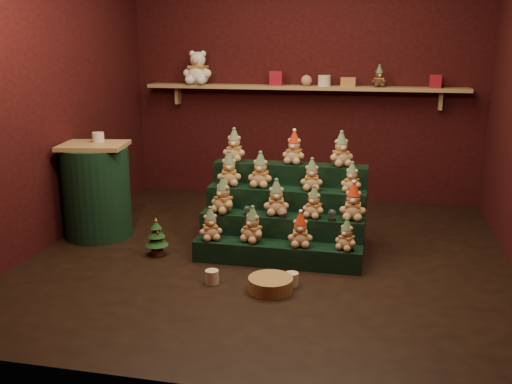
% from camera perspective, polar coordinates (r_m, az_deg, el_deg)
% --- Properties ---
extents(ground, '(4.00, 4.00, 0.00)m').
position_cam_1_polar(ground, '(4.97, 1.40, -6.33)').
color(ground, black).
rests_on(ground, ground).
extents(back_wall, '(4.00, 0.10, 2.80)m').
position_cam_1_polar(back_wall, '(6.68, 4.88, 11.33)').
color(back_wall, black).
rests_on(back_wall, ground).
extents(front_wall, '(4.00, 0.10, 2.80)m').
position_cam_1_polar(front_wall, '(2.69, -6.80, 6.43)').
color(front_wall, black).
rests_on(front_wall, ground).
extents(left_wall, '(0.10, 4.00, 2.80)m').
position_cam_1_polar(left_wall, '(5.43, -20.59, 9.72)').
color(left_wall, black).
rests_on(left_wall, ground).
extents(back_shelf, '(3.60, 0.26, 0.24)m').
position_cam_1_polar(back_shelf, '(6.51, 4.66, 10.32)').
color(back_shelf, tan).
rests_on(back_shelf, ground).
extents(riser_tier_front, '(1.40, 0.22, 0.18)m').
position_cam_1_polar(riser_tier_front, '(4.75, 2.09, -6.21)').
color(riser_tier_front, black).
rests_on(riser_tier_front, ground).
extents(riser_tier_midfront, '(1.40, 0.22, 0.36)m').
position_cam_1_polar(riser_tier_midfront, '(4.92, 2.56, -4.34)').
color(riser_tier_midfront, black).
rests_on(riser_tier_midfront, ground).
extents(riser_tier_midback, '(1.40, 0.22, 0.54)m').
position_cam_1_polar(riser_tier_midback, '(5.10, 2.99, -2.59)').
color(riser_tier_midback, black).
rests_on(riser_tier_midback, ground).
extents(riser_tier_back, '(1.40, 0.22, 0.72)m').
position_cam_1_polar(riser_tier_back, '(5.28, 3.39, -0.97)').
color(riser_tier_back, black).
rests_on(riser_tier_back, ground).
extents(teddy_0, '(0.25, 0.25, 0.27)m').
position_cam_1_polar(teddy_0, '(4.79, -4.59, -3.19)').
color(teddy_0, tan).
rests_on(teddy_0, riser_tier_front).
extents(teddy_1, '(0.27, 0.26, 0.29)m').
position_cam_1_polar(teddy_1, '(4.72, -0.34, -3.27)').
color(teddy_1, tan).
rests_on(teddy_1, riser_tier_front).
extents(teddy_2, '(0.23, 0.21, 0.28)m').
position_cam_1_polar(teddy_2, '(4.63, 4.45, -3.76)').
color(teddy_2, tan).
rests_on(teddy_2, riser_tier_front).
extents(teddy_3, '(0.23, 0.22, 0.25)m').
position_cam_1_polar(teddy_3, '(4.60, 9.06, -4.22)').
color(teddy_3, tan).
rests_on(teddy_3, riser_tier_front).
extents(teddy_4, '(0.28, 0.27, 0.31)m').
position_cam_1_polar(teddy_4, '(4.92, -3.31, -0.30)').
color(teddy_4, tan).
rests_on(teddy_4, riser_tier_midfront).
extents(teddy_5, '(0.25, 0.23, 0.30)m').
position_cam_1_polar(teddy_5, '(4.85, 2.04, -0.55)').
color(teddy_5, tan).
rests_on(teddy_5, riser_tier_midfront).
extents(teddy_6, '(0.23, 0.22, 0.26)m').
position_cam_1_polar(teddy_6, '(4.79, 5.82, -1.02)').
color(teddy_6, tan).
rests_on(teddy_6, riser_tier_midfront).
extents(teddy_7, '(0.22, 0.20, 0.31)m').
position_cam_1_polar(teddy_7, '(4.77, 9.70, -0.95)').
color(teddy_7, tan).
rests_on(teddy_7, riser_tier_midfront).
extents(teddy_8, '(0.26, 0.24, 0.30)m').
position_cam_1_polar(teddy_8, '(5.11, -2.71, 2.34)').
color(teddy_8, tan).
rests_on(teddy_8, riser_tier_midback).
extents(teddy_9, '(0.23, 0.21, 0.31)m').
position_cam_1_polar(teddy_9, '(5.05, 0.45, 2.22)').
color(teddy_9, tan).
rests_on(teddy_9, riser_tier_midback).
extents(teddy_10, '(0.21, 0.19, 0.27)m').
position_cam_1_polar(teddy_10, '(4.97, 5.60, 1.74)').
color(teddy_10, tan).
rests_on(teddy_10, riser_tier_midback).
extents(teddy_11, '(0.22, 0.21, 0.25)m').
position_cam_1_polar(teddy_11, '(4.95, 9.57, 1.45)').
color(teddy_11, tan).
rests_on(teddy_11, riser_tier_midback).
extents(teddy_12, '(0.21, 0.19, 0.29)m').
position_cam_1_polar(teddy_12, '(5.29, -2.19, 4.71)').
color(teddy_12, tan).
rests_on(teddy_12, riser_tier_back).
extents(teddy_13, '(0.24, 0.22, 0.29)m').
position_cam_1_polar(teddy_13, '(5.18, 3.84, 4.44)').
color(teddy_13, tan).
rests_on(teddy_13, riser_tier_back).
extents(teddy_14, '(0.28, 0.27, 0.30)m').
position_cam_1_polar(teddy_14, '(5.12, 8.51, 4.26)').
color(teddy_14, tan).
rests_on(teddy_14, riser_tier_back).
extents(snow_globe_a, '(0.06, 0.06, 0.08)m').
position_cam_1_polar(snow_globe_a, '(4.85, -0.88, -1.85)').
color(snow_globe_a, black).
rests_on(snow_globe_a, riser_tier_midfront).
extents(snow_globe_b, '(0.07, 0.07, 0.09)m').
position_cam_1_polar(snow_globe_b, '(4.79, 2.71, -2.02)').
color(snow_globe_b, black).
rests_on(snow_globe_b, riser_tier_midfront).
extents(snow_globe_c, '(0.07, 0.07, 0.09)m').
position_cam_1_polar(snow_globe_c, '(4.74, 7.61, -2.29)').
color(snow_globe_c, black).
rests_on(snow_globe_c, riser_tier_midfront).
extents(side_table, '(0.65, 0.62, 0.89)m').
position_cam_1_polar(side_table, '(5.54, -15.64, 0.10)').
color(side_table, tan).
rests_on(side_table, ground).
extents(table_ornament, '(0.11, 0.11, 0.09)m').
position_cam_1_polar(table_ornament, '(5.53, -15.51, 5.32)').
color(table_ornament, beige).
rests_on(table_ornament, side_table).
extents(mini_christmas_tree, '(0.20, 0.20, 0.34)m').
position_cam_1_polar(mini_christmas_tree, '(5.00, -9.91, -4.43)').
color(mini_christmas_tree, '#462419').
rests_on(mini_christmas_tree, ground).
extents(mug_left, '(0.10, 0.10, 0.10)m').
position_cam_1_polar(mug_left, '(4.41, -4.42, -8.45)').
color(mug_left, beige).
rests_on(mug_left, ground).
extents(mug_right, '(0.10, 0.10, 0.10)m').
position_cam_1_polar(mug_right, '(4.37, 3.59, -8.70)').
color(mug_right, beige).
rests_on(mug_right, ground).
extents(wicker_basket, '(0.41, 0.41, 0.10)m').
position_cam_1_polar(wicker_basket, '(4.27, 1.46, -9.21)').
color(wicker_basket, olive).
rests_on(wicker_basket, ground).
extents(white_bear, '(0.36, 0.33, 0.48)m').
position_cam_1_polar(white_bear, '(6.73, -5.83, 12.69)').
color(white_bear, white).
rests_on(white_bear, back_shelf).
extents(brown_bear, '(0.19, 0.18, 0.23)m').
position_cam_1_polar(brown_bear, '(6.41, 12.21, 11.22)').
color(brown_bear, '#462D17').
rests_on(brown_bear, back_shelf).
extents(gift_tin_red_a, '(0.14, 0.14, 0.16)m').
position_cam_1_polar(gift_tin_red_a, '(6.53, 2.07, 11.30)').
color(gift_tin_red_a, '#A71929').
rests_on(gift_tin_red_a, back_shelf).
extents(gift_tin_cream, '(0.14, 0.14, 0.12)m').
position_cam_1_polar(gift_tin_cream, '(6.45, 6.84, 10.99)').
color(gift_tin_cream, beige).
rests_on(gift_tin_cream, back_shelf).
extents(gift_tin_red_b, '(0.12, 0.12, 0.14)m').
position_cam_1_polar(gift_tin_red_b, '(6.45, 17.49, 10.52)').
color(gift_tin_red_b, '#A71929').
rests_on(gift_tin_red_b, back_shelf).
extents(shelf_plush_ball, '(0.12, 0.12, 0.12)m').
position_cam_1_polar(shelf_plush_ball, '(6.48, 5.07, 11.05)').
color(shelf_plush_ball, tan).
rests_on(shelf_plush_ball, back_shelf).
extents(scarf_gift_box, '(0.16, 0.10, 0.10)m').
position_cam_1_polar(scarf_gift_box, '(6.43, 9.20, 10.81)').
color(scarf_gift_box, orange).
rests_on(scarf_gift_box, back_shelf).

